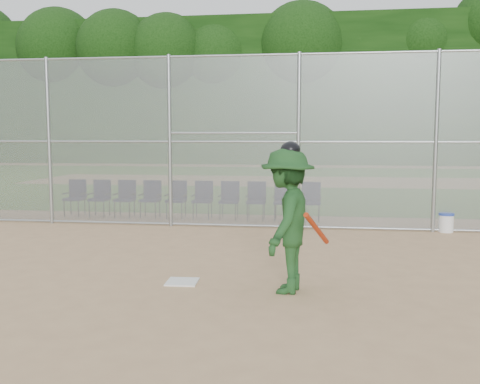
# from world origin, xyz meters

# --- Properties ---
(ground) EXTENTS (100.00, 100.00, 0.00)m
(ground) POSITION_xyz_m (0.00, 0.00, 0.00)
(ground) COLOR tan
(ground) RESTS_ON ground
(grass_strip) EXTENTS (100.00, 100.00, 0.00)m
(grass_strip) POSITION_xyz_m (0.00, 18.00, 0.01)
(grass_strip) COLOR #36661E
(grass_strip) RESTS_ON ground
(dirt_patch_far) EXTENTS (24.00, 24.00, 0.00)m
(dirt_patch_far) POSITION_xyz_m (0.00, 18.00, 0.01)
(dirt_patch_far) COLOR tan
(dirt_patch_far) RESTS_ON ground
(backstop_fence) EXTENTS (16.09, 0.09, 4.00)m
(backstop_fence) POSITION_xyz_m (0.00, 5.00, 2.07)
(backstop_fence) COLOR gray
(backstop_fence) RESTS_ON ground
(treeline) EXTENTS (81.00, 60.00, 11.00)m
(treeline) POSITION_xyz_m (0.00, 20.00, 5.50)
(treeline) COLOR black
(treeline) RESTS_ON ground
(home_plate) EXTENTS (0.47, 0.47, 0.02)m
(home_plate) POSITION_xyz_m (-0.54, 0.21, 0.01)
(home_plate) COLOR white
(home_plate) RESTS_ON ground
(batter_at_plate) EXTENTS (1.06, 1.46, 2.06)m
(batter_at_plate) POSITION_xyz_m (0.99, -0.02, 1.00)
(batter_at_plate) COLOR #1C461E
(batter_at_plate) RESTS_ON ground
(water_cooler) EXTENTS (0.34, 0.34, 0.43)m
(water_cooler) POSITION_xyz_m (4.29, 5.03, 0.22)
(water_cooler) COLOR white
(water_cooler) RESTS_ON ground
(spare_bats) EXTENTS (0.36, 0.26, 0.84)m
(spare_bats) POSITION_xyz_m (0.97, 4.95, 0.42)
(spare_bats) COLOR #D84C14
(spare_bats) RESTS_ON ground
(chair_0) EXTENTS (0.54, 0.52, 0.96)m
(chair_0) POSITION_xyz_m (-4.99, 6.24, 0.48)
(chair_0) COLOR black
(chair_0) RESTS_ON ground
(chair_1) EXTENTS (0.54, 0.52, 0.96)m
(chair_1) POSITION_xyz_m (-4.29, 6.24, 0.48)
(chair_1) COLOR black
(chair_1) RESTS_ON ground
(chair_2) EXTENTS (0.54, 0.52, 0.96)m
(chair_2) POSITION_xyz_m (-3.59, 6.24, 0.48)
(chair_2) COLOR black
(chair_2) RESTS_ON ground
(chair_3) EXTENTS (0.54, 0.52, 0.96)m
(chair_3) POSITION_xyz_m (-2.89, 6.24, 0.48)
(chair_3) COLOR black
(chair_3) RESTS_ON ground
(chair_4) EXTENTS (0.54, 0.52, 0.96)m
(chair_4) POSITION_xyz_m (-2.19, 6.24, 0.48)
(chair_4) COLOR black
(chair_4) RESTS_ON ground
(chair_5) EXTENTS (0.54, 0.52, 0.96)m
(chair_5) POSITION_xyz_m (-1.50, 6.24, 0.48)
(chair_5) COLOR black
(chair_5) RESTS_ON ground
(chair_6) EXTENTS (0.54, 0.52, 0.96)m
(chair_6) POSITION_xyz_m (-0.80, 6.24, 0.48)
(chair_6) COLOR black
(chair_6) RESTS_ON ground
(chair_7) EXTENTS (0.54, 0.52, 0.96)m
(chair_7) POSITION_xyz_m (-0.10, 6.24, 0.48)
(chair_7) COLOR black
(chair_7) RESTS_ON ground
(chair_8) EXTENTS (0.54, 0.52, 0.96)m
(chair_8) POSITION_xyz_m (0.60, 6.24, 0.48)
(chair_8) COLOR black
(chair_8) RESTS_ON ground
(chair_9) EXTENTS (0.54, 0.52, 0.96)m
(chair_9) POSITION_xyz_m (1.30, 6.24, 0.48)
(chair_9) COLOR black
(chair_9) RESTS_ON ground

